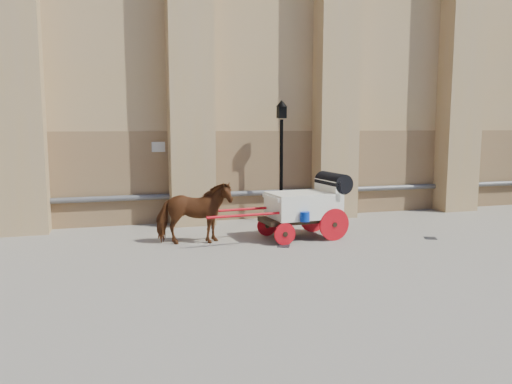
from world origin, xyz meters
name	(u,v)px	position (x,y,z in m)	size (l,w,h in m)	color
ground	(252,248)	(0.00, 0.00, 0.00)	(90.00, 90.00, 0.00)	gray
horse	(194,213)	(-1.39, 0.85, 0.84)	(0.91, 2.00, 1.69)	#5E3017
carriage	(308,203)	(1.85, 0.72, 0.99)	(4.27, 1.60, 1.83)	black
street_lamp	(281,157)	(1.90, 3.19, 2.14)	(0.38, 0.38, 4.01)	black
drain_grate_near	(284,246)	(0.83, -0.10, 0.01)	(0.32, 0.32, 0.01)	black
drain_grate_far	(430,238)	(5.15, -0.37, 0.01)	(0.32, 0.32, 0.01)	black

